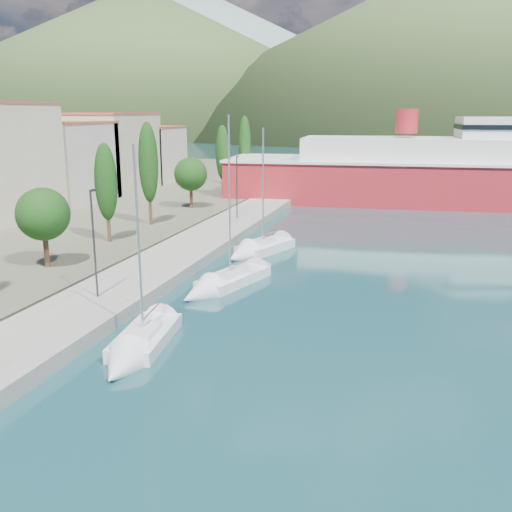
% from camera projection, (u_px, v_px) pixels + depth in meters
% --- Properties ---
extents(ground, '(1400.00, 1400.00, 0.00)m').
position_uv_depth(ground, '(382.00, 162.00, 130.09)').
color(ground, '#194349').
extents(quay, '(5.00, 88.00, 0.80)m').
position_uv_depth(quay, '(187.00, 251.00, 44.65)').
color(quay, gray).
rests_on(quay, ground).
extents(town_buildings, '(9.20, 69.20, 11.30)m').
position_uv_depth(town_buildings, '(22.00, 165.00, 59.65)').
color(town_buildings, beige).
rests_on(town_buildings, land_strip).
extents(tree_row, '(3.64, 63.82, 9.89)m').
position_uv_depth(tree_row, '(138.00, 176.00, 50.47)').
color(tree_row, '#47301E').
rests_on(tree_row, land_strip).
extents(lamp_posts, '(0.15, 48.73, 6.06)m').
position_uv_depth(lamp_posts, '(106.00, 235.00, 32.70)').
color(lamp_posts, '#2D2D33').
rests_on(lamp_posts, quay).
extents(sailboat_near, '(3.05, 7.45, 10.39)m').
position_uv_depth(sailboat_near, '(133.00, 352.00, 25.99)').
color(sailboat_near, silver).
rests_on(sailboat_near, ground).
extents(sailboat_mid, '(4.40, 8.36, 11.64)m').
position_uv_depth(sailboat_mid, '(216.00, 286.00, 35.89)').
color(sailboat_mid, silver).
rests_on(sailboat_mid, ground).
extents(sailboat_far, '(4.74, 7.64, 10.72)m').
position_uv_depth(sailboat_far, '(252.00, 252.00, 44.85)').
color(sailboat_far, silver).
rests_on(sailboat_far, ground).
extents(ferry, '(61.34, 17.32, 12.02)m').
position_uv_depth(ferry, '(476.00, 174.00, 69.43)').
color(ferry, '#A41E26').
rests_on(ferry, ground).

